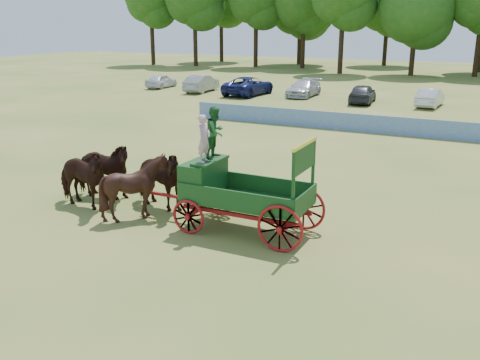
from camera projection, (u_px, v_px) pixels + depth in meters
ground at (301, 257)px, 14.71m from camera, size 160.00×160.00×0.00m
horse_lead_left at (80, 178)px, 18.36m from camera, size 2.60×1.34×2.13m
horse_lead_right at (102, 170)px, 19.30m from camera, size 2.65×1.46×2.13m
horse_wheel_left at (137, 187)px, 17.32m from camera, size 2.15×1.96×2.13m
horse_wheel_right at (157, 179)px, 18.26m from camera, size 2.70×1.64×2.13m
farm_dray at (226, 178)px, 16.39m from camera, size 6.00×2.00×3.74m
sponsor_banner at (396, 126)px, 30.40m from camera, size 26.00×0.08×1.05m
parked_cars at (339, 91)px, 43.82m from camera, size 37.63×6.84×1.61m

